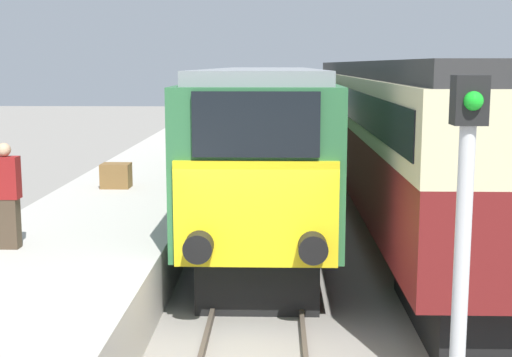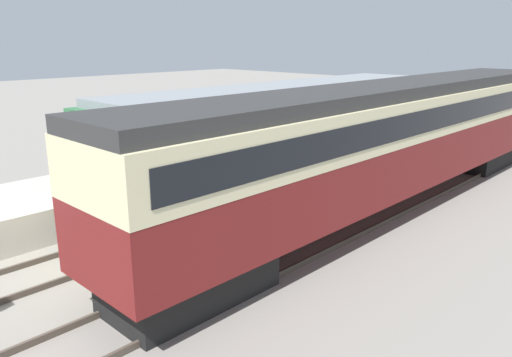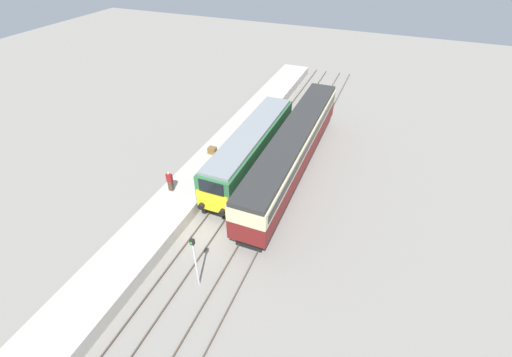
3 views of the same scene
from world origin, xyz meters
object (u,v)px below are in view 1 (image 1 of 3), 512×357
(locomotive, at_px, (264,139))
(luggage_crate, at_px, (116,176))
(passenger_carriage, at_px, (394,123))
(person_on_platform, at_px, (6,196))
(signal_post, at_px, (461,290))

(locomotive, distance_m, luggage_crate, 3.78)
(locomotive, xyz_separation_m, passenger_carriage, (3.40, 1.24, 0.30))
(locomotive, xyz_separation_m, luggage_crate, (-3.66, -0.36, -0.88))
(locomotive, distance_m, passenger_carriage, 3.63)
(person_on_platform, distance_m, signal_post, 8.48)
(locomotive, bearing_deg, passenger_carriage, 19.98)
(locomotive, distance_m, person_on_platform, 7.49)
(signal_post, bearing_deg, passenger_carriage, 82.89)
(signal_post, distance_m, luggage_crate, 13.22)
(passenger_carriage, bearing_deg, luggage_crate, -167.27)
(person_on_platform, xyz_separation_m, signal_post, (5.82, -6.15, 0.45))
(signal_post, relative_size, luggage_crate, 5.66)
(signal_post, height_order, luggage_crate, signal_post)
(signal_post, bearing_deg, locomotive, 97.81)
(locomotive, distance_m, signal_post, 12.51)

